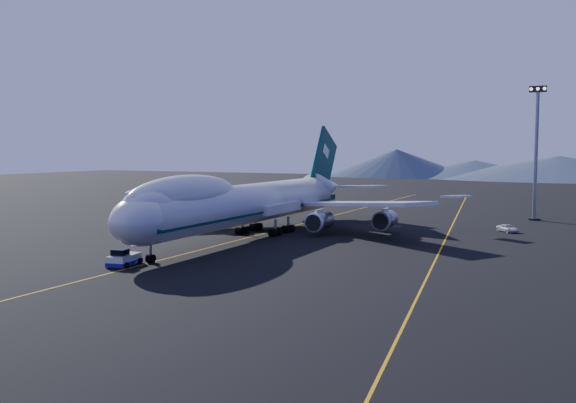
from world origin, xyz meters
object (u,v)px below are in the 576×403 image
at_px(boeing_747, 250,202).
at_px(floodlight_mast, 536,153).
at_px(service_van, 508,228).
at_px(pushback_tug, 124,260).

xyz_separation_m(boeing_747, floodlight_mast, (40.40, 47.29, 8.00)).
distance_m(service_van, floodlight_mast, 25.87).
bearing_deg(service_van, boeing_747, 173.71).
bearing_deg(service_van, floodlight_mast, 43.35).
bearing_deg(pushback_tug, service_van, 45.14).
relative_size(pushback_tug, service_van, 1.15).
relative_size(boeing_747, floodlight_mast, 2.66).
bearing_deg(floodlight_mast, service_van, -96.69).
xyz_separation_m(pushback_tug, service_van, (39.57, 54.72, -0.04)).
bearing_deg(boeing_747, floodlight_mast, 49.50).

